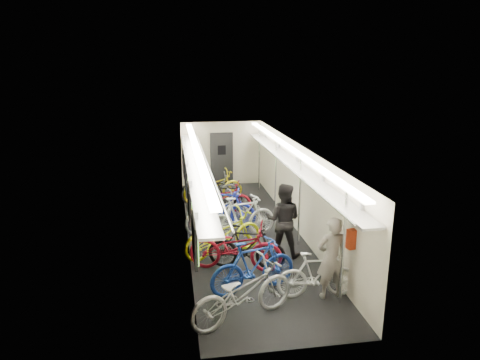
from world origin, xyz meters
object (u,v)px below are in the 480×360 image
object	(u,v)px
bicycle_0	(243,293)
bicycle_1	(253,266)
backpack	(354,239)
passenger_mid	(283,220)
passenger_near	(332,258)

from	to	relation	value
bicycle_0	bicycle_1	size ratio (longest dim) A/B	1.12
backpack	passenger_mid	bearing A→B (deg)	99.19
passenger_near	passenger_mid	xyz separation A→B (m)	(-0.43, 2.03, 0.06)
passenger_mid	passenger_near	bearing A→B (deg)	125.33
bicycle_0	passenger_mid	xyz separation A→B (m)	(1.39, 2.56, 0.34)
bicycle_1	passenger_mid	distance (m)	1.92
passenger_near	bicycle_0	bearing A→B (deg)	13.00
bicycle_1	passenger_mid	xyz separation A→B (m)	(1.02, 1.60, 0.33)
bicycle_1	passenger_near	size ratio (longest dim) A/B	1.12
bicycle_1	passenger_mid	world-z (taller)	passenger_mid
bicycle_1	backpack	size ratio (longest dim) A/B	4.86
bicycle_0	bicycle_1	world-z (taller)	bicycle_1
passenger_mid	backpack	distance (m)	2.38
bicycle_1	backpack	distance (m)	2.03
passenger_near	backpack	size ratio (longest dim) A/B	4.36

